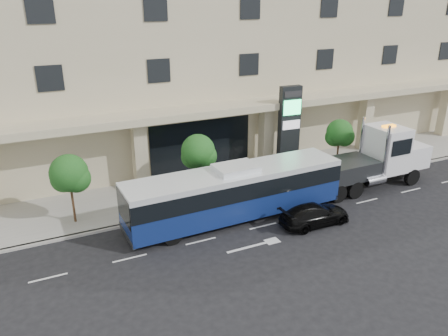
# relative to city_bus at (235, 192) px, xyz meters

# --- Properties ---
(ground) EXTENTS (120.00, 120.00, 0.00)m
(ground) POSITION_rel_city_bus_xyz_m (1.01, -0.18, -1.76)
(ground) COLOR black
(ground) RESTS_ON ground
(sidewalk) EXTENTS (120.00, 6.00, 0.15)m
(sidewalk) POSITION_rel_city_bus_xyz_m (1.01, 4.82, -1.68)
(sidewalk) COLOR gray
(sidewalk) RESTS_ON ground
(curb) EXTENTS (120.00, 0.30, 0.15)m
(curb) POSITION_rel_city_bus_xyz_m (1.01, 1.82, -1.68)
(curb) COLOR gray
(curb) RESTS_ON ground
(convention_center) EXTENTS (60.00, 17.60, 20.00)m
(convention_center) POSITION_rel_city_bus_xyz_m (1.01, 15.24, 8.22)
(convention_center) COLOR #B6AC89
(convention_center) RESTS_ON ground
(tree_left) EXTENTS (2.27, 2.20, 4.22)m
(tree_left) POSITION_rel_city_bus_xyz_m (-8.97, 3.41, 1.36)
(tree_left) COLOR #422B19
(tree_left) RESTS_ON sidewalk
(tree_mid) EXTENTS (2.28, 2.20, 4.38)m
(tree_mid) POSITION_rel_city_bus_xyz_m (-0.97, 3.41, 1.50)
(tree_mid) COLOR #422B19
(tree_mid) RESTS_ON sidewalk
(tree_right) EXTENTS (2.10, 2.00, 4.04)m
(tree_right) POSITION_rel_city_bus_xyz_m (10.53, 3.41, 1.28)
(tree_right) COLOR #422B19
(tree_right) RESTS_ON sidewalk
(city_bus) EXTENTS (13.68, 3.18, 3.45)m
(city_bus) POSITION_rel_city_bus_xyz_m (0.00, 0.00, 0.00)
(city_bus) COLOR black
(city_bus) RESTS_ON ground
(tow_truck) EXTENTS (10.54, 2.74, 4.81)m
(tow_truck) POSITION_rel_city_bus_xyz_m (11.12, 0.22, 0.22)
(tow_truck) COLOR #2D3033
(tow_truck) RESTS_ON ground
(black_sedan) EXTENTS (4.42, 1.80, 1.28)m
(black_sedan) POSITION_rel_city_bus_xyz_m (3.90, -2.77, -1.11)
(black_sedan) COLOR black
(black_sedan) RESTS_ON ground
(signage_pylon) EXTENTS (1.66, 0.69, 6.55)m
(signage_pylon) POSITION_rel_city_bus_xyz_m (7.04, 5.06, 1.72)
(signage_pylon) COLOR black
(signage_pylon) RESTS_ON sidewalk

